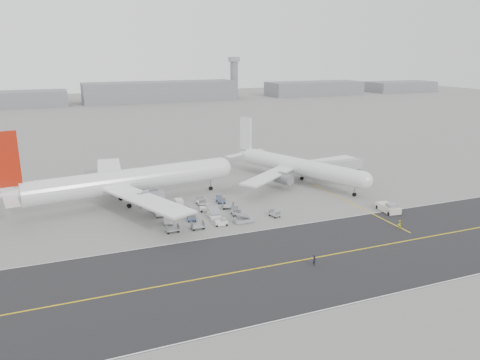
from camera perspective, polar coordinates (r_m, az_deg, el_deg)
name	(u,v)px	position (r m, az deg, el deg)	size (l,w,h in m)	color
ground	(248,228)	(99.04, 0.96, -5.89)	(700.00, 700.00, 0.00)	gray
taxiway	(312,258)	(86.40, 8.79, -9.40)	(220.00, 59.00, 0.03)	#28282B
horizon_buildings	(148,102)	(353.00, -11.21, 9.36)	(520.00, 28.00, 28.00)	gray
control_tower	(234,77)	(375.91, -0.72, 12.49)	(7.00, 7.00, 31.25)	gray
airliner_a	(125,181)	(115.90, -13.86, -0.14)	(57.85, 56.84, 20.04)	white
airliner_b	(297,166)	(132.77, 6.95, 1.72)	(44.12, 45.07, 16.39)	white
pushback_tug	(389,208)	(113.82, 17.66, -3.25)	(3.56, 8.28, 2.34)	beige
jet_bridge	(338,166)	(136.45, 11.90, 1.63)	(15.91, 3.38, 6.00)	gray
gse_cluster	(199,216)	(106.54, -5.05, -4.38)	(23.66, 22.80, 2.15)	gray
stray_dolly	(275,217)	(105.91, 4.23, -4.48)	(1.53, 2.48, 1.53)	silver
ground_crew_a	(314,260)	(83.43, 9.05, -9.64)	(0.70, 0.46, 1.92)	black
ground_crew_b	(399,225)	(103.79, 18.83, -5.18)	(0.92, 0.72, 1.89)	yellow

